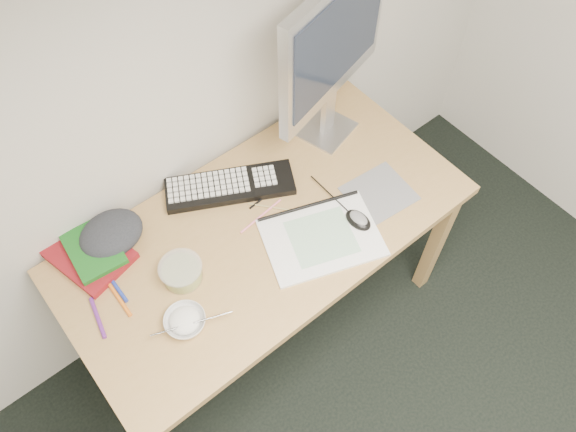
% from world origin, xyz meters
% --- Properties ---
extents(desk, '(1.40, 0.70, 0.75)m').
position_xyz_m(desk, '(0.28, 1.43, 0.67)').
color(desk, tan).
rests_on(desk, ground).
extents(mousepad, '(0.24, 0.22, 0.00)m').
position_xyz_m(mousepad, '(0.68, 1.29, 0.75)').
color(mousepad, slate).
rests_on(mousepad, desk).
extents(sketchpad, '(0.45, 0.38, 0.01)m').
position_xyz_m(sketchpad, '(0.40, 1.27, 0.76)').
color(sketchpad, white).
rests_on(sketchpad, desk).
extents(keyboard, '(0.47, 0.34, 0.03)m').
position_xyz_m(keyboard, '(0.29, 1.64, 0.76)').
color(keyboard, black).
rests_on(keyboard, desk).
extents(monitor, '(0.54, 0.22, 0.64)m').
position_xyz_m(monitor, '(0.73, 1.63, 1.15)').
color(monitor, silver).
rests_on(monitor, desk).
extents(mouse, '(0.07, 0.11, 0.03)m').
position_xyz_m(mouse, '(0.54, 1.24, 0.78)').
color(mouse, black).
rests_on(mouse, sketchpad).
extents(rice_bowl, '(0.15, 0.15, 0.04)m').
position_xyz_m(rice_bowl, '(-0.12, 1.30, 0.77)').
color(rice_bowl, white).
rests_on(rice_bowl, desk).
extents(chopsticks, '(0.23, 0.10, 0.02)m').
position_xyz_m(chopsticks, '(-0.11, 1.28, 0.79)').
color(chopsticks, '#B5B5B7').
rests_on(chopsticks, rice_bowl).
extents(fruit_tub, '(0.15, 0.15, 0.07)m').
position_xyz_m(fruit_tub, '(-0.04, 1.44, 0.78)').
color(fruit_tub, gold).
rests_on(fruit_tub, desk).
extents(book_red, '(0.25, 0.30, 0.03)m').
position_xyz_m(book_red, '(-0.23, 1.70, 0.76)').
color(book_red, maroon).
rests_on(book_red, desk).
extents(book_green, '(0.17, 0.22, 0.02)m').
position_xyz_m(book_green, '(-0.21, 1.69, 0.79)').
color(book_green, '#175E1A').
rests_on(book_green, book_red).
extents(cloth_lump, '(0.20, 0.17, 0.07)m').
position_xyz_m(cloth_lump, '(-0.14, 1.71, 0.79)').
color(cloth_lump, '#222429').
rests_on(cloth_lump, desk).
extents(pencil_pink, '(0.19, 0.03, 0.01)m').
position_xyz_m(pencil_pink, '(0.30, 1.47, 0.75)').
color(pencil_pink, pink).
rests_on(pencil_pink, desk).
extents(pencil_tan, '(0.12, 0.14, 0.01)m').
position_xyz_m(pencil_tan, '(0.35, 1.48, 0.75)').
color(pencil_tan, tan).
rests_on(pencil_tan, desk).
extents(pencil_black, '(0.18, 0.02, 0.01)m').
position_xyz_m(pencil_black, '(0.38, 1.53, 0.75)').
color(pencil_black, black).
rests_on(pencil_black, desk).
extents(marker_blue, '(0.01, 0.14, 0.01)m').
position_xyz_m(marker_blue, '(-0.22, 1.55, 0.76)').
color(marker_blue, '#1F34A8').
rests_on(marker_blue, desk).
extents(marker_orange, '(0.01, 0.14, 0.01)m').
position_xyz_m(marker_orange, '(-0.23, 1.50, 0.76)').
color(marker_orange, orange).
rests_on(marker_orange, desk).
extents(marker_purple, '(0.04, 0.14, 0.01)m').
position_xyz_m(marker_purple, '(-0.32, 1.49, 0.76)').
color(marker_purple, '#632486').
rests_on(marker_purple, desk).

